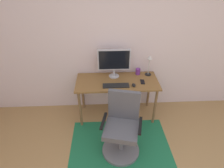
% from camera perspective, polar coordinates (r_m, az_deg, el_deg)
% --- Properties ---
extents(wall_back, '(6.00, 0.10, 2.60)m').
position_cam_1_polar(wall_back, '(3.30, 3.64, 12.67)').
color(wall_back, silver).
rests_on(wall_back, ground).
extents(area_rug, '(1.54, 1.10, 0.01)m').
position_cam_1_polar(area_rug, '(3.12, 2.46, -18.14)').
color(area_rug, '#1C683F').
rests_on(area_rug, ground).
extents(desk, '(1.39, 0.61, 0.75)m').
position_cam_1_polar(desk, '(3.23, 1.55, -0.31)').
color(desk, brown).
rests_on(desk, ground).
extents(monitor, '(0.55, 0.18, 0.50)m').
position_cam_1_polar(monitor, '(3.18, 0.64, 7.06)').
color(monitor, '#B2B2B7').
rests_on(monitor, desk).
extents(keyboard, '(0.43, 0.13, 0.02)m').
position_cam_1_polar(keyboard, '(3.05, 1.20, -0.47)').
color(keyboard, black).
rests_on(keyboard, desk).
extents(computer_mouse, '(0.06, 0.10, 0.03)m').
position_cam_1_polar(computer_mouse, '(3.06, 6.62, -0.34)').
color(computer_mouse, black).
rests_on(computer_mouse, desk).
extents(coffee_cup, '(0.08, 0.08, 0.11)m').
position_cam_1_polar(coffee_cup, '(3.39, 7.86, 3.79)').
color(coffee_cup, '#6A2C84').
rests_on(coffee_cup, desk).
extents(cell_phone, '(0.08, 0.14, 0.01)m').
position_cam_1_polar(cell_phone, '(3.19, 9.24, 0.66)').
color(cell_phone, black).
rests_on(cell_phone, desk).
extents(desk_lamp, '(0.11, 0.11, 0.37)m').
position_cam_1_polar(desk_lamp, '(3.32, 11.27, 6.56)').
color(desk_lamp, black).
rests_on(desk_lamp, desk).
extents(office_chair, '(0.61, 0.56, 0.97)m').
position_cam_1_polar(office_chair, '(2.80, 2.99, -13.85)').
color(office_chair, slate).
rests_on(office_chair, ground).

